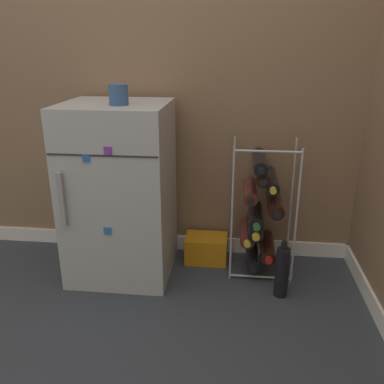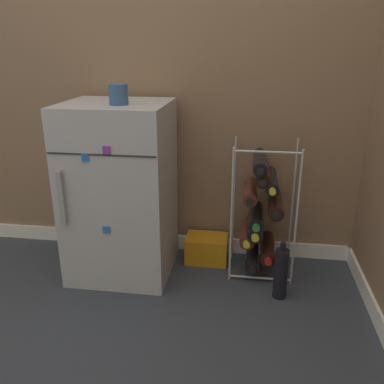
% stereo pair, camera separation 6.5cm
% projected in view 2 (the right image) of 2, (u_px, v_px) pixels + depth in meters
% --- Properties ---
extents(ground_plane, '(14.00, 14.00, 0.00)m').
position_uv_depth(ground_plane, '(158.00, 308.00, 1.97)').
color(ground_plane, '#333842').
extents(wall_back, '(7.04, 0.07, 2.50)m').
position_uv_depth(wall_back, '(178.00, 37.00, 2.15)').
color(wall_back, '#84664C').
rests_on(wall_back, ground_plane).
extents(mini_fridge, '(0.53, 0.51, 0.93)m').
position_uv_depth(mini_fridge, '(121.00, 191.00, 2.17)').
color(mini_fridge, '#B7BABF').
rests_on(mini_fridge, ground_plane).
extents(wine_rack, '(0.34, 0.33, 0.74)m').
position_uv_depth(wine_rack, '(260.00, 211.00, 2.18)').
color(wine_rack, '#B2B2B7').
rests_on(wine_rack, ground_plane).
extents(soda_box, '(0.24, 0.17, 0.15)m').
position_uv_depth(soda_box, '(207.00, 249.00, 2.38)').
color(soda_box, orange).
rests_on(soda_box, ground_plane).
extents(fridge_top_cup, '(0.09, 0.09, 0.10)m').
position_uv_depth(fridge_top_cup, '(118.00, 94.00, 1.92)').
color(fridge_top_cup, '#335184').
rests_on(fridge_top_cup, mini_fridge).
extents(loose_bottle_floor, '(0.07, 0.07, 0.30)m').
position_uv_depth(loose_bottle_floor, '(281.00, 273.00, 2.02)').
color(loose_bottle_floor, black).
rests_on(loose_bottle_floor, ground_plane).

